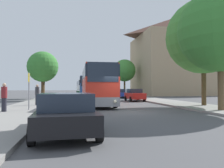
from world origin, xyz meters
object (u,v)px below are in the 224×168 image
pedestrian_waiting_far (37,95)px  tree_right_mid (220,30)px  parked_car_right_far (120,93)px  bus_stop_sign (29,87)px  tree_right_far (203,37)px  bus_front (97,85)px  pedestrian_waiting_near (4,97)px  parked_car_right_near (134,95)px  tree_right_near (125,71)px  bus_middle (88,87)px  parked_car_left_curb (66,113)px  bus_rear (83,87)px  tree_left_near (44,69)px  tree_left_far (43,67)px

pedestrian_waiting_far → tree_right_mid: size_ratio=0.22×
parked_car_right_far → bus_stop_sign: size_ratio=1.74×
tree_right_far → bus_front: bearing=158.7°
pedestrian_waiting_near → parked_car_right_near: bearing=121.3°
pedestrian_waiting_near → tree_right_near: size_ratio=0.22×
bus_middle → parked_car_left_curb: bearing=-93.1°
bus_rear → parked_car_right_near: size_ratio=2.52×
tree_right_near → tree_right_far: 31.44m
bus_middle → parked_car_right_far: bearing=4.0°
tree_left_near → tree_right_mid: tree_right_mid is taller
bus_rear → parked_car_left_curb: 41.97m
bus_rear → tree_left_near: size_ratio=1.66×
tree_left_near → tree_right_mid: (14.54, -22.10, 0.97)m
parked_car_right_far → tree_right_near: bearing=-105.3°
parked_car_left_curb → tree_right_mid: tree_right_mid is taller
pedestrian_waiting_far → bus_middle: bearing=-161.5°
bus_front → bus_stop_sign: bearing=-134.7°
bus_front → pedestrian_waiting_far: 5.49m
tree_right_mid → parked_car_left_curb: bearing=-151.5°
tree_left_far → tree_right_far: tree_right_far is taller
tree_left_near → pedestrian_waiting_near: bearing=-89.2°
parked_car_right_far → pedestrian_waiting_near: size_ratio=2.46×
bus_middle → bus_front: bearing=-88.3°
parked_car_right_near → tree_right_mid: bearing=100.0°
parked_car_left_curb → tree_left_far: tree_left_far is taller
bus_stop_sign → tree_right_mid: (12.95, -2.48, 3.87)m
parked_car_left_curb → tree_left_near: (-4.37, 27.62, 3.88)m
parked_car_right_far → pedestrian_waiting_far: 18.96m
pedestrian_waiting_near → pedestrian_waiting_far: bearing=153.9°
parked_car_left_curb → tree_right_near: tree_right_near is taller
tree_left_near → parked_car_right_far: bearing=1.4°
bus_rear → parked_car_right_near: bus_rear is taller
parked_car_right_far → tree_left_near: (-12.24, -0.30, 3.87)m
tree_left_near → bus_rear: bearing=64.5°
pedestrian_waiting_far → tree_left_near: tree_left_near is taller
bus_rear → tree_left_far: 20.88m
bus_stop_sign → parked_car_right_near: bearing=45.6°
tree_left_far → tree_right_far: (15.29, -12.54, 1.73)m
parked_car_right_near → pedestrian_waiting_far: (-10.79, -6.58, 0.27)m
pedestrian_waiting_near → parked_car_left_curb: bearing=16.7°
parked_car_right_far → tree_left_near: 12.84m
tree_left_far → bus_rear: bearing=72.6°
parked_car_right_far → tree_left_far: (-11.63, -5.79, 3.68)m
parked_car_right_near → bus_stop_sign: size_ratio=1.67×
bus_front → bus_rear: bearing=91.1°
bus_middle → tree_right_mid: (7.57, -22.23, 3.81)m
pedestrian_waiting_near → tree_right_mid: (14.26, -1.49, 4.54)m
tree_right_near → tree_left_near: bearing=-140.4°
parked_car_right_near → tree_right_far: 11.36m
tree_right_near → bus_rear: bearing=174.7°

